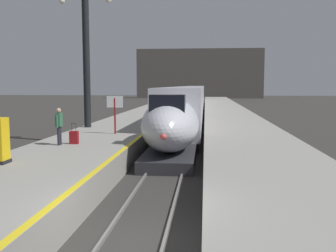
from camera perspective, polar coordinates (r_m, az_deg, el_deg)
name	(u,v)px	position (r m, az deg, el deg)	size (l,w,h in m)	color
ground_plane	(132,246)	(9.50, -5.37, -17.34)	(260.00, 260.00, 0.00)	#33302D
platform_left	(140,122)	(33.95, -4.21, 0.61)	(4.80, 110.00, 1.05)	gray
platform_right	(232,123)	(33.55, 9.55, 0.48)	(4.80, 110.00, 1.05)	gray
platform_left_safety_stripe	(165,116)	(33.60, -0.38, 1.48)	(0.20, 107.80, 0.01)	yellow
rail_main_left	(179,124)	(36.33, 1.66, 0.25)	(0.08, 110.00, 0.12)	slate
rail_main_right	(195,124)	(36.26, 4.03, 0.23)	(0.08, 110.00, 0.12)	slate
highspeed_train_main	(190,101)	(43.13, 3.30, 3.70)	(2.92, 56.76, 3.60)	silver
station_column_mid	(86,43)	(25.45, -12.10, 12.03)	(4.00, 0.68, 8.96)	black
passenger_near_edge	(59,123)	(18.08, -15.91, 0.37)	(0.22, 0.57, 1.69)	#23232D
rolling_suitcase	(74,137)	(18.33, -13.80, -1.65)	(0.40, 0.22, 0.98)	maroon
departure_info_board	(115,107)	(21.58, -7.91, 2.82)	(0.90, 0.10, 2.12)	maroon
terminus_back_wall	(199,74)	(110.62, 4.70, 7.78)	(36.00, 2.00, 14.00)	#4C4742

